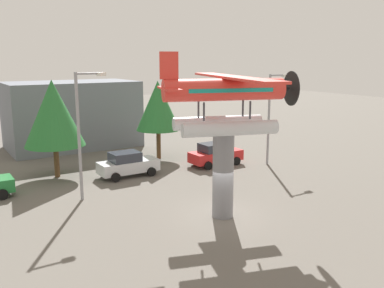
{
  "coord_description": "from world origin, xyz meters",
  "views": [
    {
      "loc": [
        -12.67,
        -16.83,
        8.21
      ],
      "look_at": [
        0.0,
        3.0,
        3.39
      ],
      "focal_mm": 39.29,
      "sensor_mm": 36.0,
      "label": 1
    }
  ],
  "objects": [
    {
      "name": "tree_center_back",
      "position": [
        3.36,
        13.41,
        4.41
      ],
      "size": [
        3.61,
        3.61,
        6.43
      ],
      "color": "brown",
      "rests_on": "ground"
    },
    {
      "name": "floatplane_monument",
      "position": [
        0.12,
        -0.04,
        6.19
      ],
      "size": [
        7.2,
        10.22,
        4.0
      ],
      "rotation": [
        0.0,
        0.0,
        -0.32
      ],
      "color": "silver",
      "rests_on": "display_pedestal"
    },
    {
      "name": "display_pedestal",
      "position": [
        0.0,
        0.0,
        2.26
      ],
      "size": [
        1.1,
        1.1,
        4.52
      ],
      "primitive_type": "cylinder",
      "color": "slate",
      "rests_on": "ground"
    },
    {
      "name": "car_mid_silver",
      "position": [
        -1.04,
        9.82,
        0.88
      ],
      "size": [
        4.2,
        2.02,
        1.76
      ],
      "color": "silver",
      "rests_on": "ground"
    },
    {
      "name": "car_far_red",
      "position": [
        6.01,
        9.04,
        0.88
      ],
      "size": [
        4.2,
        2.02,
        1.76
      ],
      "color": "red",
      "rests_on": "ground"
    },
    {
      "name": "streetlight_secondary",
      "position": [
        9.86,
        7.07,
        4.14
      ],
      "size": [
        1.84,
        0.28,
        7.03
      ],
      "color": "gray",
      "rests_on": "ground"
    },
    {
      "name": "ground_plane",
      "position": [
        0.0,
        0.0,
        0.0
      ],
      "size": [
        140.0,
        140.0,
        0.0
      ],
      "primitive_type": "plane",
      "color": "#605B54"
    },
    {
      "name": "streetlight_primary",
      "position": [
        -5.19,
        6.61,
        4.36
      ],
      "size": [
        1.84,
        0.28,
        7.46
      ],
      "color": "gray",
      "rests_on": "ground"
    },
    {
      "name": "storefront_building",
      "position": [
        -1.14,
        22.0,
        3.05
      ],
      "size": [
        11.52,
        6.63,
        6.1
      ],
      "primitive_type": "cube",
      "color": "slate",
      "rests_on": "ground"
    },
    {
      "name": "tree_east",
      "position": [
        -5.3,
        12.34,
        4.51
      ],
      "size": [
        4.1,
        4.1,
        6.8
      ],
      "color": "brown",
      "rests_on": "ground"
    }
  ]
}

